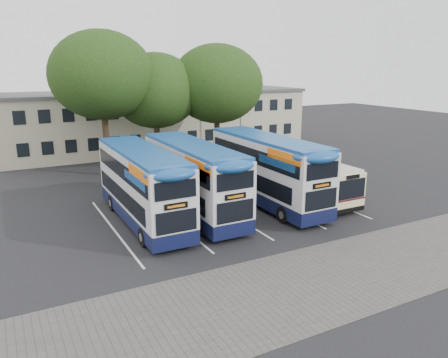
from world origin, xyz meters
name	(u,v)px	position (x,y,z in m)	size (l,w,h in m)	color
ground	(324,226)	(0.00, 0.00, 0.00)	(120.00, 120.00, 0.00)	black
paving_strip	(363,268)	(-2.00, -5.00, 0.01)	(40.00, 6.00, 0.01)	#595654
bay_lines	(225,210)	(-3.75, 5.00, 0.01)	(14.12, 11.00, 0.01)	silver
depot_building	(160,119)	(0.00, 26.99, 3.15)	(32.40, 8.40, 6.20)	#BDB798
lamp_post	(241,104)	(6.00, 19.97, 5.08)	(0.25, 1.05, 9.06)	gray
tree_left	(102,75)	(-8.03, 17.50, 8.07)	(8.18, 8.18, 11.56)	black
tree_mid	(155,91)	(-3.47, 18.13, 6.72)	(7.49, 7.49, 9.92)	black
tree_right	(217,84)	(1.81, 16.98, 7.23)	(8.13, 8.13, 10.69)	black
bus_dd_left	(142,183)	(-8.86, 5.40, 2.37)	(2.50, 10.32, 4.30)	#0F1438
bus_dd_mid	(193,176)	(-5.71, 5.41, 2.40)	(2.53, 10.45, 4.35)	#0F1438
bus_dd_right	(267,167)	(-0.66, 4.96, 2.45)	(2.58, 10.66, 4.44)	#0F1438
bus_single	(303,175)	(2.42, 5.12, 1.55)	(2.33, 9.18, 2.74)	#F4EDA3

